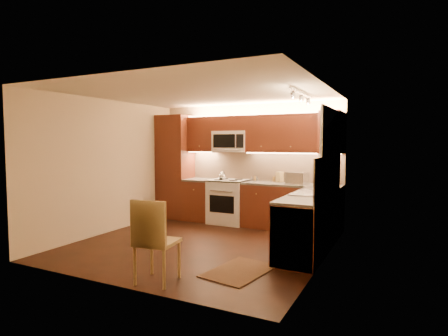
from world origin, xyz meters
The scene contains 37 objects.
floor centered at (0.00, 0.00, 0.00)m, with size 4.00×4.00×0.01m, color black.
ceiling centered at (0.00, 0.00, 2.50)m, with size 4.00×4.00×0.01m, color beige.
wall_back centered at (0.00, 2.00, 1.25)m, with size 4.00×0.01×2.50m, color #CAB694.
wall_front centered at (0.00, -2.00, 1.25)m, with size 4.00×0.01×2.50m, color #CAB694.
wall_left centered at (-2.00, 0.00, 1.25)m, with size 0.01×4.00×2.50m, color #CAB694.
wall_right centered at (2.00, 0.00, 1.25)m, with size 0.01×4.00×2.50m, color #CAB694.
pantry centered at (-1.65, 1.70, 1.15)m, with size 0.70×0.60×2.30m, color #431B0E.
base_cab_back_left centered at (-0.99, 1.70, 0.43)m, with size 0.62×0.60×0.86m, color #431B0E.
counter_back_left centered at (-0.99, 1.70, 0.88)m, with size 0.62×0.60×0.04m, color #393734.
base_cab_back_right centered at (1.04, 1.70, 0.43)m, with size 1.92×0.60×0.86m, color #431B0E.
counter_back_right centered at (1.04, 1.70, 0.88)m, with size 1.92×0.60×0.04m, color #393734.
base_cab_right centered at (1.70, 0.40, 0.43)m, with size 0.60×2.00×0.86m, color #431B0E.
counter_right centered at (1.70, 0.40, 0.88)m, with size 0.60×2.00×0.04m, color #393734.
dishwasher centered at (1.70, -0.30, 0.43)m, with size 0.58×0.60×0.84m, color silver.
backsplash_back centered at (0.35, 1.99, 1.20)m, with size 3.30×0.02×0.60m, color tan.
backsplash_right centered at (1.99, 0.40, 1.20)m, with size 0.02×2.00×0.60m, color tan.
upper_cab_back_left centered at (-0.99, 1.82, 1.88)m, with size 0.62×0.35×0.75m, color #431B0E.
upper_cab_back_right centered at (1.04, 1.82, 1.88)m, with size 1.92×0.35×0.75m, color #431B0E.
upper_cab_bridge centered at (-0.30, 1.82, 2.09)m, with size 0.76×0.35×0.31m, color #431B0E.
upper_cab_right_corner centered at (1.82, 1.40, 1.88)m, with size 0.35×0.50×0.75m, color #431B0E.
stove centered at (-0.30, 1.68, 0.46)m, with size 0.76×0.65×0.92m, color silver, non-canonical shape.
microwave centered at (-0.30, 1.81, 1.72)m, with size 0.76×0.38×0.44m, color silver, non-canonical shape.
window_frame centered at (1.99, 0.55, 1.60)m, with size 0.03×1.44×1.24m, color silver.
window_blinds centered at (1.97, 0.55, 1.60)m, with size 0.02×1.36×1.16m, color silver.
sink centered at (1.70, 0.55, 0.98)m, with size 0.52×0.86×0.15m, color silver, non-canonical shape.
faucet centered at (1.88, 0.55, 1.05)m, with size 0.20×0.04×0.30m, color silver, non-canonical shape.
track_light_bar centered at (1.55, 0.40, 2.46)m, with size 0.04×1.20×0.03m, color silver.
kettle centered at (-0.41, 1.60, 1.02)m, with size 0.17×0.17×0.19m, color silver, non-canonical shape.
toaster_oven centered at (1.15, 1.70, 1.01)m, with size 0.38×0.29×0.23m, color silver.
knife_block centered at (0.74, 1.89, 1.00)m, with size 0.09×0.15×0.21m, color #A18348.
spice_jar_a centered at (0.14, 1.88, 0.94)m, with size 0.04×0.04×0.08m, color silver.
spice_jar_b centered at (0.60, 1.94, 0.95)m, with size 0.04×0.04×0.10m, color olive.
spice_jar_c centered at (0.27, 1.86, 0.95)m, with size 0.04×0.04×0.10m, color silver.
spice_jar_d centered at (0.19, 1.94, 0.94)m, with size 0.04×0.04×0.09m, color #A27230.
soap_bottle centered at (1.86, 0.90, 1.00)m, with size 0.09×0.09×0.20m, color #ADAEB2.
rug centered at (1.10, -0.90, 0.01)m, with size 0.66×0.99×0.01m, color black.
dining_chair centered at (0.34, -1.66, 0.52)m, with size 0.46×0.46×1.03m, color #A18348, non-canonical shape.
Camera 1 is at (3.03, -5.25, 1.70)m, focal length 29.55 mm.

